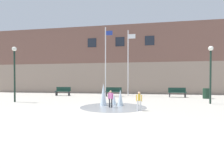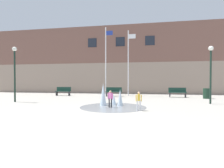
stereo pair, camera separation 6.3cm
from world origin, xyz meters
TOP-DOWN VIEW (x-y plane):
  - ground_plane at (0.00, 0.00)m, footprint 100.00×100.00m
  - library_building at (0.00, 17.81)m, footprint 36.00×6.05m
  - splash_fountain at (0.72, 4.42)m, footprint 3.91×3.91m
  - park_bench_far_left at (-5.55, 10.96)m, footprint 1.60×0.44m
  - park_bench_center at (-0.16, 10.92)m, footprint 1.60×0.44m
  - park_bench_under_right_flagpole at (5.92, 11.06)m, footprint 1.60×0.44m
  - child_with_pink_shirt at (0.84, 3.73)m, footprint 0.31×0.21m
  - child_in_fountain at (2.48, 2.95)m, footprint 0.31×0.22m
  - flagpole_left at (-1.15, 11.94)m, footprint 0.80×0.10m
  - flagpole_right at (1.24, 11.94)m, footprint 0.80×0.10m
  - lamp_post_left_lane at (-6.56, 5.17)m, footprint 0.32×0.32m
  - lamp_post_right_lane at (7.17, 6.47)m, footprint 0.32×0.32m
  - trash_can at (8.17, 10.20)m, footprint 0.56×0.56m

SIDE VIEW (x-z plane):
  - ground_plane at x=0.00m, z-range 0.00..0.00m
  - trash_can at x=8.17m, z-range 0.00..0.90m
  - splash_fountain at x=0.72m, z-range -0.23..1.18m
  - park_bench_far_left at x=-5.55m, z-range 0.02..0.93m
  - park_bench_center at x=-0.16m, z-range 0.02..0.93m
  - park_bench_under_right_flagpole at x=5.92m, z-range 0.02..0.93m
  - child_with_pink_shirt at x=0.84m, z-range 0.09..1.07m
  - child_in_fountain at x=2.48m, z-range 0.09..1.07m
  - lamp_post_right_lane at x=7.17m, z-range 0.60..4.48m
  - lamp_post_left_lane at x=-6.56m, z-range 0.61..4.64m
  - flagpole_right at x=1.24m, z-range 0.23..7.00m
  - flagpole_left at x=-1.15m, z-range 0.24..7.46m
  - library_building at x=0.00m, z-range 0.00..8.35m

